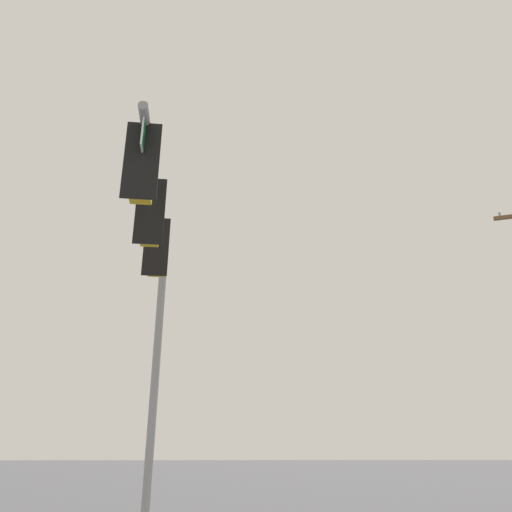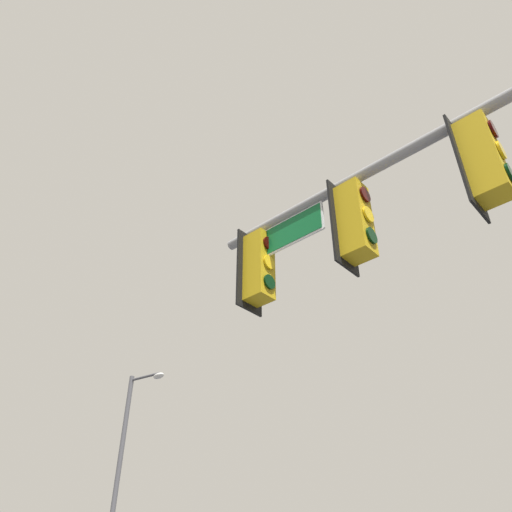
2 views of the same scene
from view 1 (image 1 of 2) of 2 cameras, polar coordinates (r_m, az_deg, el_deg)
The scene contains 1 object.
signal_pole_near at distance 10.10m, azimuth -11.67°, elevation -0.74°, with size 6.09×0.65×6.96m.
Camera 1 is at (4.05, -4.45, 1.63)m, focal length 35.00 mm.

